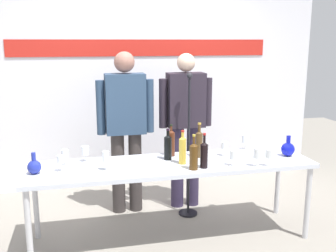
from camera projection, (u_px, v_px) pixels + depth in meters
ground_plane at (172, 238)px, 3.75m from camera, size 10.00×10.00×0.00m
back_wall at (142, 67)px, 4.94m from camera, size 4.56×0.11×3.00m
display_table at (172, 168)px, 3.60m from camera, size 2.59×0.67×0.74m
decanter_blue_left at (34, 166)px, 3.28m from camera, size 0.12×0.12×0.18m
decanter_blue_right at (288, 149)px, 3.79m from camera, size 0.13×0.13×0.20m
presenter_left at (126, 122)px, 4.15m from camera, size 0.60×0.22×1.72m
presenter_right at (186, 121)px, 4.30m from camera, size 0.59×0.22×1.70m
wine_bottle_0 at (183, 149)px, 3.54m from camera, size 0.07×0.07×0.31m
wine_bottle_1 at (204, 154)px, 3.43m from camera, size 0.07×0.07×0.31m
wine_bottle_2 at (194, 155)px, 3.38m from camera, size 0.07×0.07×0.31m
wine_bottle_3 at (199, 143)px, 3.74m from camera, size 0.07×0.07×0.33m
wine_bottle_4 at (171, 142)px, 3.79m from camera, size 0.07×0.07×0.31m
wine_bottle_5 at (168, 146)px, 3.66m from camera, size 0.07×0.07×0.29m
wine_glass_left_0 at (85, 151)px, 3.61m from camera, size 0.07×0.07×0.15m
wine_glass_left_1 at (61, 160)px, 3.33m from camera, size 0.06×0.06×0.14m
wine_glass_left_2 at (65, 154)px, 3.51m from camera, size 0.06×0.06×0.14m
wine_glass_left_3 at (106, 157)px, 3.36m from camera, size 0.06×0.06×0.17m
wine_glass_right_0 at (269, 154)px, 3.47m from camera, size 0.07×0.07×0.15m
wine_glass_right_1 at (233, 155)px, 3.49m from camera, size 0.06×0.06×0.14m
wine_glass_right_2 at (225, 146)px, 3.78m from camera, size 0.06×0.06×0.14m
wine_glass_right_3 at (257, 153)px, 3.47m from camera, size 0.07×0.07×0.16m
wine_glass_right_4 at (245, 140)px, 4.02m from camera, size 0.07×0.07×0.14m
microphone_stand at (188, 169)px, 4.15m from camera, size 0.20×0.20×1.52m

